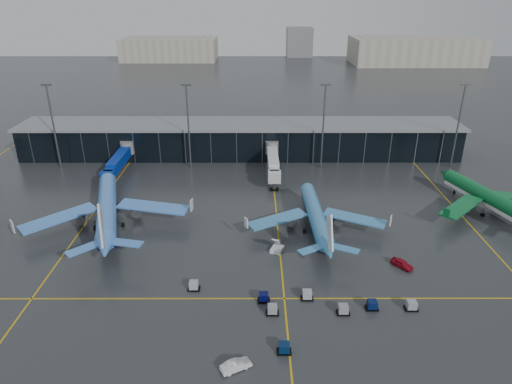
{
  "coord_description": "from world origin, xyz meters",
  "views": [
    {
      "loc": [
        4.86,
        -81.23,
        50.55
      ],
      "look_at": [
        5.0,
        18.0,
        6.0
      ],
      "focal_mm": 32.0,
      "sensor_mm": 36.0,
      "label": 1
    }
  ],
  "objects_px": {
    "mobile_airstair": "(277,248)",
    "service_van_red": "(402,264)",
    "airliner_klm_near": "(316,206)",
    "baggage_carts": "(305,307)",
    "airliner_arkefly": "(106,197)",
    "airliner_aer_lingus": "(491,189)",
    "service_van_white": "(236,365)"
  },
  "relations": [
    {
      "from": "airliner_arkefly",
      "to": "mobile_airstair",
      "type": "bearing_deg",
      "value": -32.96
    },
    {
      "from": "airliner_arkefly",
      "to": "service_van_white",
      "type": "height_order",
      "value": "airliner_arkefly"
    },
    {
      "from": "service_van_red",
      "to": "service_van_white",
      "type": "height_order",
      "value": "service_van_red"
    },
    {
      "from": "airliner_klm_near",
      "to": "service_van_white",
      "type": "xyz_separation_m",
      "value": [
        -16.43,
        -42.42,
        -5.01
      ]
    },
    {
      "from": "baggage_carts",
      "to": "service_van_red",
      "type": "relative_size",
      "value": 8.7
    },
    {
      "from": "airliner_klm_near",
      "to": "service_van_red",
      "type": "bearing_deg",
      "value": -47.69
    },
    {
      "from": "baggage_carts",
      "to": "service_van_white",
      "type": "relative_size",
      "value": 8.76
    },
    {
      "from": "airliner_klm_near",
      "to": "baggage_carts",
      "type": "height_order",
      "value": "airliner_klm_near"
    },
    {
      "from": "baggage_carts",
      "to": "mobile_airstair",
      "type": "bearing_deg",
      "value": 101.56
    },
    {
      "from": "service_van_red",
      "to": "mobile_airstair",
      "type": "bearing_deg",
      "value": 126.89
    },
    {
      "from": "mobile_airstair",
      "to": "service_van_red",
      "type": "height_order",
      "value": "mobile_airstair"
    },
    {
      "from": "service_van_red",
      "to": "baggage_carts",
      "type": "bearing_deg",
      "value": 173.95
    },
    {
      "from": "airliner_arkefly",
      "to": "mobile_airstair",
      "type": "distance_m",
      "value": 41.06
    },
    {
      "from": "airliner_arkefly",
      "to": "airliner_klm_near",
      "type": "xyz_separation_m",
      "value": [
        47.83,
        -2.23,
        -1.11
      ]
    },
    {
      "from": "airliner_aer_lingus",
      "to": "baggage_carts",
      "type": "bearing_deg",
      "value": -159.43
    },
    {
      "from": "airliner_arkefly",
      "to": "airliner_klm_near",
      "type": "relative_size",
      "value": 1.19
    },
    {
      "from": "mobile_airstair",
      "to": "airliner_aer_lingus",
      "type": "bearing_deg",
      "value": 39.58
    },
    {
      "from": "airliner_klm_near",
      "to": "service_van_white",
      "type": "relative_size",
      "value": 8.17
    },
    {
      "from": "airliner_arkefly",
      "to": "airliner_aer_lingus",
      "type": "bearing_deg",
      "value": -11.81
    },
    {
      "from": "airliner_arkefly",
      "to": "baggage_carts",
      "type": "height_order",
      "value": "airliner_arkefly"
    },
    {
      "from": "mobile_airstair",
      "to": "service_van_red",
      "type": "distance_m",
      "value": 25.18
    },
    {
      "from": "airliner_arkefly",
      "to": "airliner_klm_near",
      "type": "distance_m",
      "value": 47.9
    },
    {
      "from": "mobile_airstair",
      "to": "baggage_carts",
      "type": "bearing_deg",
      "value": -58.12
    },
    {
      "from": "mobile_airstair",
      "to": "service_van_white",
      "type": "distance_m",
      "value": 33.47
    },
    {
      "from": "airliner_klm_near",
      "to": "airliner_aer_lingus",
      "type": "distance_m",
      "value": 44.17
    },
    {
      "from": "airliner_arkefly",
      "to": "service_van_white",
      "type": "relative_size",
      "value": 9.74
    },
    {
      "from": "airliner_aer_lingus",
      "to": "service_van_white",
      "type": "xyz_separation_m",
      "value": [
        -59.76,
        -50.96,
        -5.26
      ]
    },
    {
      "from": "airliner_klm_near",
      "to": "baggage_carts",
      "type": "distance_m",
      "value": 30.02
    },
    {
      "from": "baggage_carts",
      "to": "service_van_red",
      "type": "height_order",
      "value": "baggage_carts"
    },
    {
      "from": "mobile_airstair",
      "to": "service_van_red",
      "type": "relative_size",
      "value": 0.81
    },
    {
      "from": "baggage_carts",
      "to": "mobile_airstair",
      "type": "xyz_separation_m",
      "value": [
        -3.96,
        19.38,
        0.01
      ]
    },
    {
      "from": "airliner_klm_near",
      "to": "baggage_carts",
      "type": "relative_size",
      "value": 0.93
    }
  ]
}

